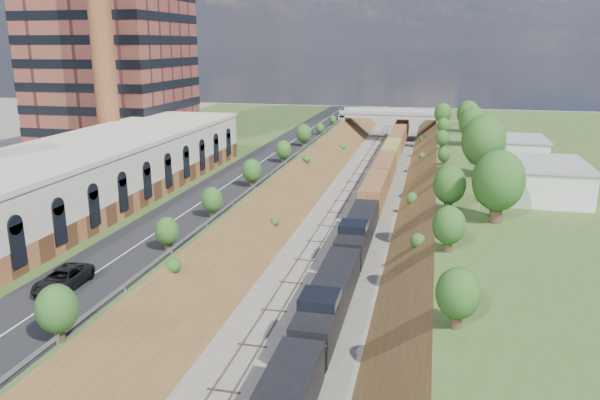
# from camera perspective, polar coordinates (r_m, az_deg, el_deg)

# --- Properties ---
(platform_left) EXTENTS (44.00, 180.00, 5.00)m
(platform_left) POSITION_cam_1_polar(r_m,az_deg,el_deg) (93.85, -14.88, 1.98)
(platform_left) COLOR #3D5322
(platform_left) RESTS_ON ground
(embankment_left) EXTENTS (10.00, 180.00, 10.00)m
(embankment_left) POSITION_cam_1_polar(r_m,az_deg,el_deg) (86.57, -1.75, -0.30)
(embankment_left) COLOR brown
(embankment_left) RESTS_ON ground
(embankment_right) EXTENTS (10.00, 180.00, 10.00)m
(embankment_right) POSITION_cam_1_polar(r_m,az_deg,el_deg) (83.91, 12.95, -1.19)
(embankment_right) COLOR brown
(embankment_right) RESTS_ON ground
(rail_left_track) EXTENTS (1.58, 180.00, 0.18)m
(rail_left_track) POSITION_cam_1_polar(r_m,az_deg,el_deg) (84.87, 3.74, -0.58)
(rail_left_track) COLOR gray
(rail_left_track) RESTS_ON ground
(rail_right_track) EXTENTS (1.58, 180.00, 0.18)m
(rail_right_track) POSITION_cam_1_polar(r_m,az_deg,el_deg) (84.23, 7.24, -0.79)
(rail_right_track) COLOR gray
(rail_right_track) RESTS_ON ground
(road) EXTENTS (8.00, 180.00, 0.10)m
(road) POSITION_cam_1_polar(r_m,az_deg,el_deg) (86.61, -4.66, 3.10)
(road) COLOR black
(road) RESTS_ON platform_left
(guardrail) EXTENTS (0.10, 171.00, 0.70)m
(guardrail) POSITION_cam_1_polar(r_m,az_deg,el_deg) (85.18, -2.07, 3.28)
(guardrail) COLOR #99999E
(guardrail) RESTS_ON platform_left
(commercial_building) EXTENTS (14.30, 62.30, 7.00)m
(commercial_building) POSITION_cam_1_polar(r_m,az_deg,el_deg) (71.58, -19.74, 2.55)
(commercial_building) COLOR brown
(commercial_building) RESTS_ON platform_left
(smokestack) EXTENTS (3.20, 3.20, 40.00)m
(smokestack) POSITION_cam_1_polar(r_m,az_deg,el_deg) (89.64, -18.86, 15.62)
(smokestack) COLOR brown
(smokestack) RESTS_ON platform_left
(overpass) EXTENTS (24.50, 8.30, 7.40)m
(overpass) POSITION_cam_1_polar(r_m,az_deg,el_deg) (144.21, 8.86, 7.71)
(overpass) COLOR gray
(overpass) RESTS_ON ground
(white_building_near) EXTENTS (9.00, 12.00, 4.00)m
(white_building_near) POSITION_cam_1_polar(r_m,az_deg,el_deg) (75.59, 22.71, 1.72)
(white_building_near) COLOR silver
(white_building_near) RESTS_ON platform_right
(white_building_far) EXTENTS (8.00, 10.00, 3.60)m
(white_building_far) POSITION_cam_1_polar(r_m,az_deg,el_deg) (96.91, 20.37, 4.54)
(white_building_far) COLOR silver
(white_building_far) RESTS_ON platform_right
(tree_right_large) EXTENTS (5.25, 5.25, 7.61)m
(tree_right_large) POSITION_cam_1_polar(r_m,az_deg,el_deg) (62.56, 18.79, 1.75)
(tree_right_large) COLOR #473323
(tree_right_large) RESTS_ON platform_right
(tree_left_crest) EXTENTS (2.45, 2.45, 3.55)m
(tree_left_crest) POSITION_cam_1_polar(r_m,az_deg,el_deg) (48.98, -14.72, -4.37)
(tree_left_crest) COLOR #473323
(tree_left_crest) RESTS_ON platform_left
(freight_train) EXTENTS (2.93, 134.12, 4.55)m
(freight_train) POSITION_cam_1_polar(r_m,az_deg,el_deg) (89.32, 7.68, 1.72)
(freight_train) COLOR black
(freight_train) RESTS_ON ground
(suv) EXTENTS (2.74, 5.58, 1.52)m
(suv) POSITION_cam_1_polar(r_m,az_deg,el_deg) (47.55, -22.13, -7.12)
(suv) COLOR black
(suv) RESTS_ON road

